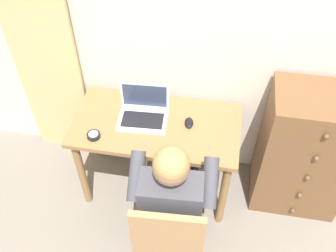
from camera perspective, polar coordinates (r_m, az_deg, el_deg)
wall_back at (r=2.58m, az=10.91°, el=12.73°), size 4.80×0.05×2.50m
curtain_panel at (r=2.90m, az=-18.46°, el=11.86°), size 0.50×0.03×2.21m
desk at (r=2.74m, az=-1.69°, el=-1.30°), size 1.16×0.60×0.74m
dresser at (r=2.92m, az=19.71°, el=-3.72°), size 0.64×0.46×1.06m
chair at (r=2.45m, az=0.18°, el=-15.58°), size 0.45×0.43×0.88m
person_seated at (r=2.39m, az=0.69°, el=-9.68°), size 0.55×0.60×1.20m
laptop at (r=2.67m, az=-3.66°, el=2.20°), size 0.36×0.27×0.24m
computer_mouse at (r=2.64m, az=3.14°, el=0.49°), size 0.07×0.11×0.03m
desk_clock at (r=2.61m, az=-10.98°, el=-1.37°), size 0.09×0.09×0.03m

